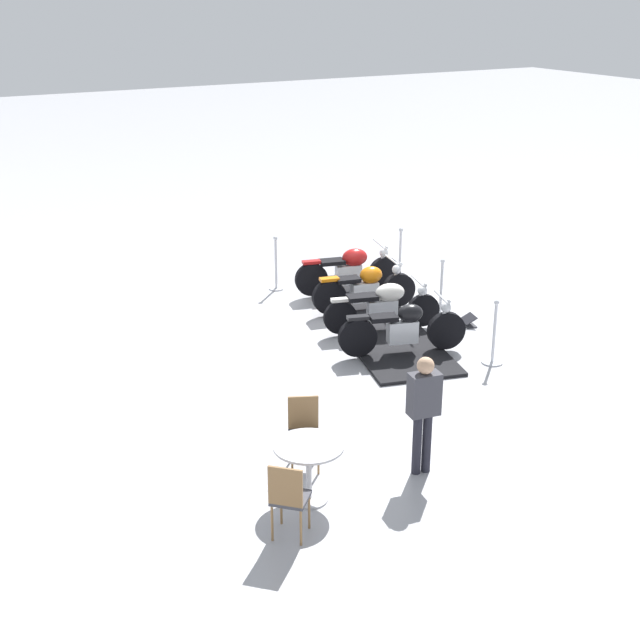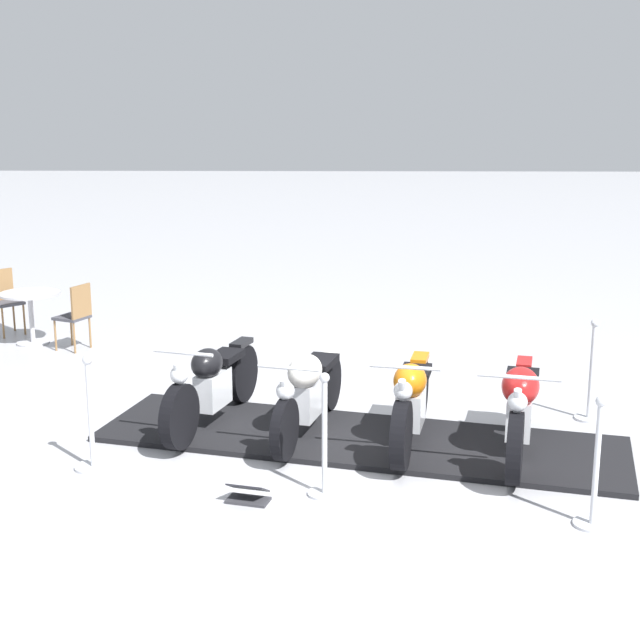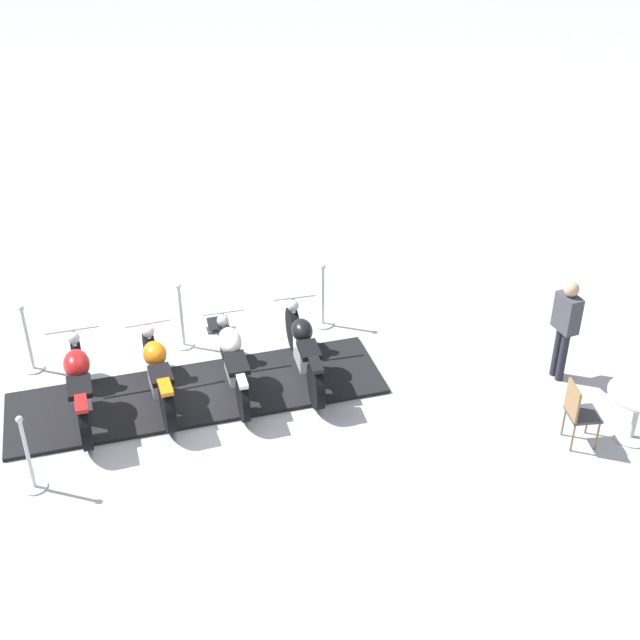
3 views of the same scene
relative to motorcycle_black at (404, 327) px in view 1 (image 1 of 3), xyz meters
name	(u,v)px [view 1 (image 1 of 3)]	position (x,y,z in m)	size (l,w,h in m)	color
ground_plane	(372,322)	(1.57, -0.37, -0.51)	(80.00, 80.00, 0.00)	#B2B2B7
display_platform	(372,320)	(1.57, -0.37, -0.48)	(5.42, 1.50, 0.06)	black
motorcycle_black	(404,327)	(0.00, 0.00, 0.00)	(0.90, 2.17, 0.97)	black
motorcycle_cream	(384,305)	(1.04, -0.28, 0.03)	(0.82, 2.14, 0.90)	black
motorcycle_copper	(366,288)	(2.09, -0.53, -0.01)	(0.72, 2.07, 0.97)	black
motorcycle_maroon	(350,269)	(3.12, -0.80, 0.03)	(0.84, 2.20, 0.98)	black
stanchion_left_rear	(276,271)	(4.14, 0.39, -0.11)	(0.31, 0.31, 1.15)	silver
stanchion_right_front	(493,344)	(-1.00, -1.12, -0.17)	(0.36, 0.36, 1.12)	silver
stanchion_right_rear	(400,262)	(3.47, -2.25, -0.13)	(0.31, 0.31, 1.13)	silver
stanchion_right_mid	(441,296)	(1.24, -1.69, -0.11)	(0.30, 0.30, 1.14)	silver
info_placard	(468,322)	(0.57, -1.85, -0.45)	(0.41, 0.30, 0.20)	#333338
cafe_table	(309,458)	(-3.13, 3.53, 0.07)	(0.87, 0.87, 0.76)	#B7B7BC
cafe_chair_near_table	(288,496)	(-3.72, 4.11, 0.06)	(0.57, 0.57, 0.99)	olive
cafe_chair_across_table	(304,428)	(-2.38, 3.19, 0.03)	(0.53, 0.53, 0.95)	olive
bystander_person	(424,405)	(-3.27, 1.95, 0.47)	(0.28, 0.43, 1.63)	#23232D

